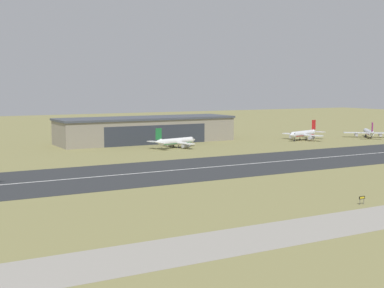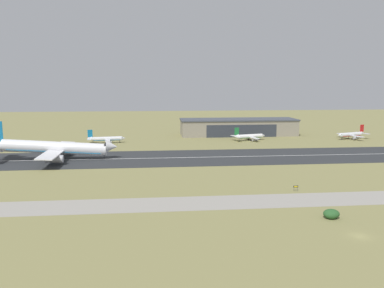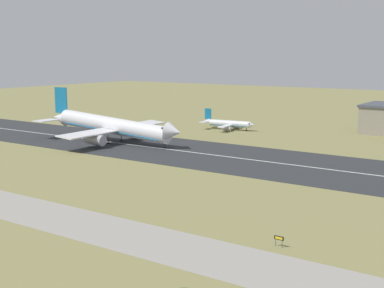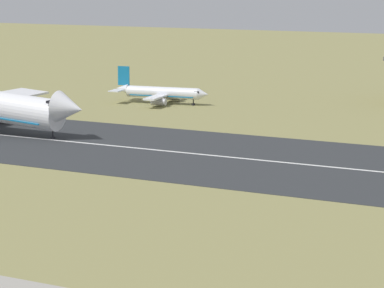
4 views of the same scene
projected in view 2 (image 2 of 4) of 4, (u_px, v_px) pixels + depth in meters
name	position (u px, v px, depth m)	size (l,w,h in m)	color
ground_plane	(286.00, 182.00, 133.78)	(753.39, 753.39, 0.00)	olive
runway_strip	(251.00, 156.00, 181.76)	(513.39, 40.84, 0.06)	#2B2D30
runway_centreline	(251.00, 156.00, 181.75)	(462.05, 0.70, 0.01)	silver
taxiway_road	(310.00, 200.00, 113.10)	(385.04, 13.32, 0.05)	gray
hangar_building	(238.00, 127.00, 258.40)	(79.78, 23.06, 11.27)	gray
airplane_landing	(54.00, 148.00, 172.17)	(58.56, 48.67, 18.23)	white
airplane_parked_west	(106.00, 139.00, 222.94)	(22.79, 19.01, 8.26)	silver
airplane_parked_centre	(351.00, 135.00, 239.26)	(22.97, 20.31, 8.97)	silver
airplane_parked_far_east	(250.00, 136.00, 233.46)	(22.66, 18.53, 8.47)	white
shrub_clump	(331.00, 214.00, 97.07)	(4.23, 3.57, 2.41)	#285628
runway_sign	(296.00, 187.00, 122.23)	(1.63, 0.13, 1.79)	#4C4C51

